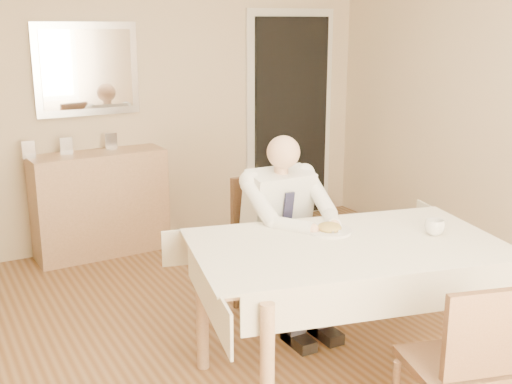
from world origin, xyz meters
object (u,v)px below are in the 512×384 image
dining_table (347,257)px  chair_far (268,236)px  seated_man (291,224)px  chair_near (465,360)px  coffee_mug (435,227)px  sideboard (100,204)px

dining_table → chair_far: (-0.00, 0.88, -0.14)m
seated_man → dining_table: bearing=-90.0°
chair_far → chair_near: (0.01, -1.76, -0.06)m
dining_table → chair_near: size_ratio=2.29×
chair_near → seated_man: size_ratio=0.68×
coffee_mug → dining_table: bearing=166.4°
seated_man → sideboard: seated_man is taller
chair_near → sideboard: bearing=117.1°
chair_far → seated_man: bearing=-94.3°
chair_far → dining_table: bearing=-94.3°
chair_far → coffee_mug: (0.52, -1.01, 0.27)m
seated_man → chair_near: bearing=-89.7°
chair_far → coffee_mug: bearing=-67.1°
chair_near → sideboard: (-0.70, 3.40, -0.03)m
chair_near → coffee_mug: size_ratio=7.47×
coffee_mug → seated_man: bearing=125.9°
dining_table → coffee_mug: (0.52, -0.13, 0.13)m
chair_near → seated_man: (-0.01, 1.47, 0.22)m
chair_far → sideboard: size_ratio=0.85×
chair_far → sideboard: (-0.69, 1.63, -0.09)m
sideboard → coffee_mug: bearing=-67.6°
sideboard → chair_far: bearing=-69.3°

